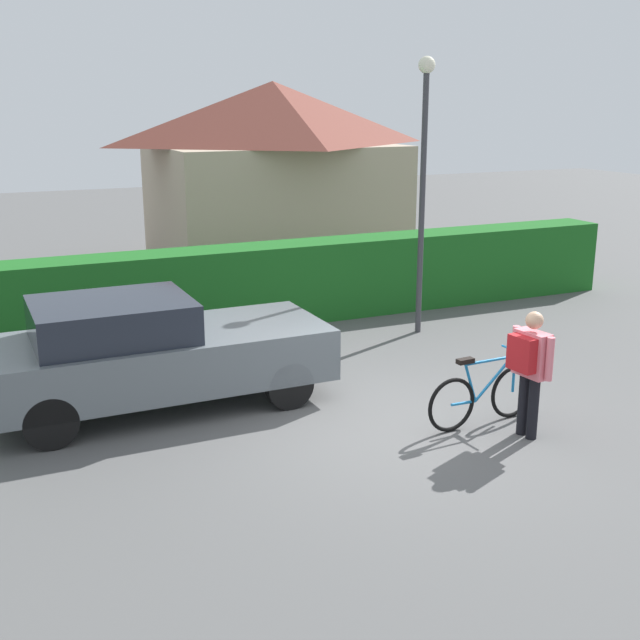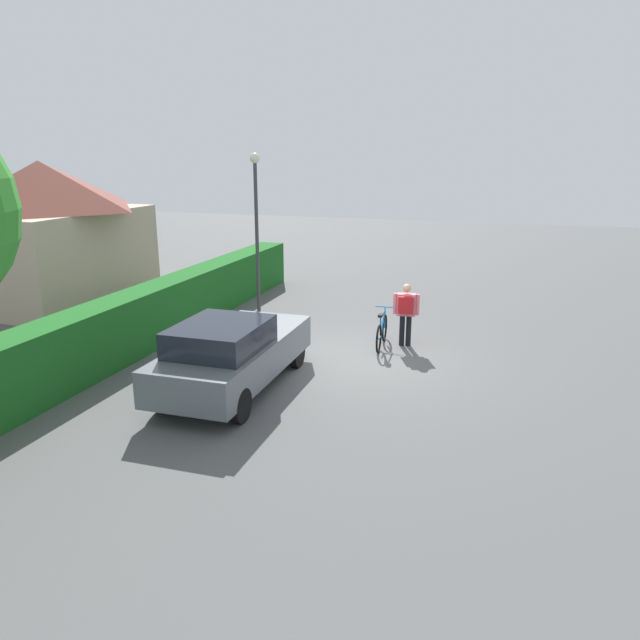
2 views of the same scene
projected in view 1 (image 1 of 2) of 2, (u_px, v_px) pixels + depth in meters
The scene contains 7 objects.
ground_plane at pixel (391, 428), 9.92m from camera, with size 60.00×60.00×0.00m, color #545454.
hedge_row at pixel (250, 286), 14.31m from camera, with size 15.26×0.90×1.44m, color #1A5D1D.
house_distant at pixel (274, 170), 19.99m from camera, with size 6.04×4.61×4.42m.
parked_car_near at pixel (150, 351), 10.39m from camera, with size 4.45×1.82×1.51m.
bicycle at pixel (483, 395), 9.94m from camera, with size 1.67×0.50×0.92m.
person_rider at pixel (529, 363), 9.41m from camera, with size 0.39×0.64×1.57m.
street_lamp at pixel (424, 162), 13.25m from camera, with size 0.28×0.28×4.65m.
Camera 1 is at (-4.59, -8.02, 3.94)m, focal length 44.57 mm.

